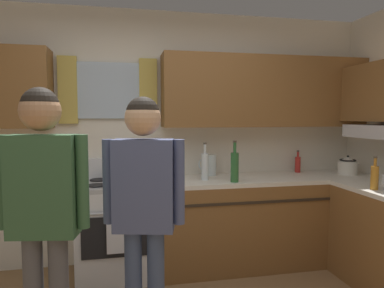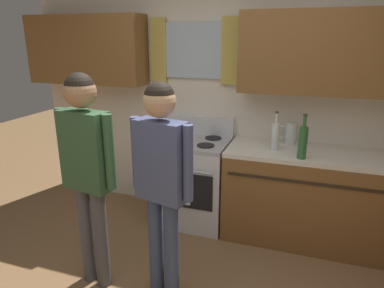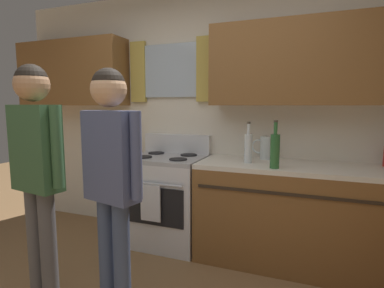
{
  "view_description": "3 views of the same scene",
  "coord_description": "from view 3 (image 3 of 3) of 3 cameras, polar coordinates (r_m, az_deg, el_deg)",
  "views": [
    {
      "loc": [
        -0.29,
        -1.73,
        1.52
      ],
      "look_at": [
        0.26,
        0.98,
        1.3
      ],
      "focal_mm": 32.04,
      "sensor_mm": 36.0,
      "label": 1
    },
    {
      "loc": [
        0.75,
        -1.66,
        1.91
      ],
      "look_at": [
        -0.05,
        0.68,
        1.14
      ],
      "focal_mm": 32.2,
      "sensor_mm": 36.0,
      "label": 2
    },
    {
      "loc": [
        0.99,
        -1.21,
        1.41
      ],
      "look_at": [
        0.18,
        0.9,
        1.13
      ],
      "focal_mm": 28.66,
      "sensor_mm": 36.0,
      "label": 3
    }
  ],
  "objects": [
    {
      "name": "adult_left",
      "position": [
        2.35,
        -26.97,
        -2.19
      ],
      "size": [
        0.52,
        0.23,
        1.68
      ],
      "color": "#4C4C51",
      "rests_on": "ground"
    },
    {
      "name": "kitchen_counter_run",
      "position": [
        2.64,
        31.04,
        -15.26
      ],
      "size": [
        2.25,
        1.9,
        0.9
      ],
      "color": "brown",
      "rests_on": "ground"
    },
    {
      "name": "bottle_tall_clear",
      "position": [
        2.78,
        10.42,
        -0.59
      ],
      "size": [
        0.07,
        0.07,
        0.37
      ],
      "color": "silver",
      "rests_on": "kitchen_counter_run"
    },
    {
      "name": "water_pitcher",
      "position": [
        3.0,
        13.48,
        -0.67
      ],
      "size": [
        0.19,
        0.11,
        0.22
      ],
      "color": "silver",
      "rests_on": "kitchen_counter_run"
    },
    {
      "name": "adult_in_plaid",
      "position": [
        2.01,
        -14.8,
        -3.92
      ],
      "size": [
        0.5,
        0.24,
        1.64
      ],
      "color": "#38476B",
      "rests_on": "ground"
    },
    {
      "name": "stove_oven",
      "position": [
        3.2,
        -4.64,
        -9.96
      ],
      "size": [
        0.75,
        0.67,
        1.1
      ],
      "color": "silver",
      "rests_on": "ground"
    },
    {
      "name": "back_wall_unit",
      "position": [
        3.17,
        3.69,
        8.76
      ],
      "size": [
        4.6,
        0.42,
        2.6
      ],
      "color": "silver",
      "rests_on": "ground"
    },
    {
      "name": "bottle_wine_green",
      "position": [
        2.58,
        15.17,
        -1.08
      ],
      "size": [
        0.08,
        0.08,
        0.39
      ],
      "color": "#2D6633",
      "rests_on": "kitchen_counter_run"
    }
  ]
}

